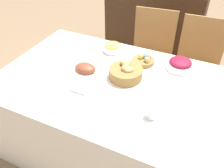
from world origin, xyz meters
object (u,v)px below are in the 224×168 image
Objects in this scene: sideboard at (153,26)px; ham_platter at (85,69)px; fork at (82,112)px; drinking_cup at (152,112)px; beet_salad_bowl at (180,64)px; butter_dish at (80,88)px; bread_basket at (126,72)px; spoon at (132,130)px; chair_far_center at (151,54)px; dinner_plate at (104,119)px; egg_basket at (144,60)px; pineapple_bowl at (112,47)px; chair_far_right at (197,64)px; knife at (127,128)px.

sideboard reaches higher than ham_platter.
fork is 2.21× the size of drinking_cup.
butter_dish is (-0.56, -0.55, -0.02)m from beet_salad_bowl.
drinking_cup is (0.29, -0.30, -0.01)m from bread_basket.
beet_salad_bowl is at bearing 78.01° from spoon.
chair_far_center is 1.27m from dinner_plate.
pineapple_bowl reaches higher than egg_basket.
chair_far_right is 0.60m from beet_salad_bowl.
chair_far_center is 1.18m from drinking_cup.
chair_far_right reaches higher than egg_basket.
dinner_plate is 1.99× the size of butter_dish.
beet_salad_bowl is 1.60× the size of butter_dish.
chair_far_center is 7.49× the size of butter_dish.
chair_far_center reaches higher than drinking_cup.
spoon is at bearing -63.21° from bread_basket.
fork is at bearing 176.37° from spoon.
fork is (-0.54, -1.24, 0.24)m from chair_far_right.
spoon is 0.17m from drinking_cup.
drinking_cup is at bearing 61.42° from spoon.
pineapple_bowl reaches higher than drinking_cup.
dinner_plate is at bearing -33.28° from butter_dish.
egg_basket is at bearing -128.35° from chair_far_right.
chair_far_right is at bearing 70.26° from fork.
sideboard is at bearing 102.46° from egg_basket.
pineapple_bowl is 0.95× the size of knife.
pineapple_bowl is at bearing 80.67° from ham_platter.
knife is at bearing -59.29° from pineapple_bowl.
pineapple_bowl is at bearing -91.04° from sideboard.
sideboard is (-0.19, 0.71, -0.02)m from chair_far_center.
egg_basket reaches higher than butter_dish.
ham_platter is 3.44× the size of drinking_cup.
pineapple_bowl reaches higher than spoon.
drinking_cup is at bearing -73.96° from sideboard.
egg_basket is 0.71m from fork.
ham_platter is 1.55× the size of fork.
beet_salad_bowl is at bearing 62.74° from fork.
pineapple_bowl is (-0.30, 0.06, 0.01)m from egg_basket.
beet_salad_bowl reaches higher than knife.
knife is at bearing -78.38° from egg_basket.
beet_salad_bowl is at bearing 44.24° from butter_dish.
egg_basket is 0.28m from beet_salad_bowl.
chair_far_center is at bearing 79.81° from butter_dish.
dinner_plate is (0.29, -0.74, -0.03)m from pineapple_bowl.
ham_platter is 1.55× the size of knife.
knife is at bearing -66.35° from bread_basket.
dinner_plate is at bearing -84.02° from bread_basket.
egg_basket is 0.72× the size of dinner_plate.
drinking_cup is (-0.04, -0.58, -0.00)m from beet_salad_bowl.
egg_basket is 0.70m from knife.
ham_platter is at bearing -92.95° from sideboard.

